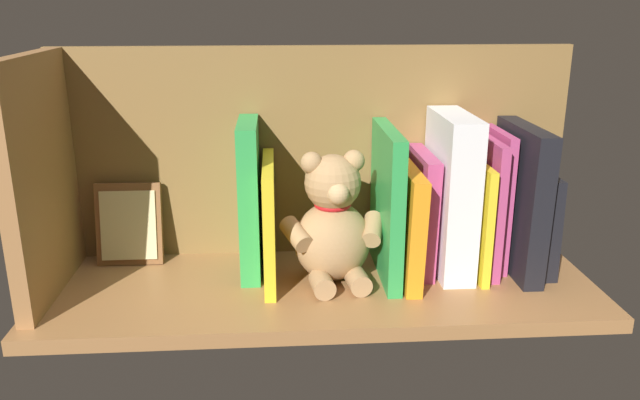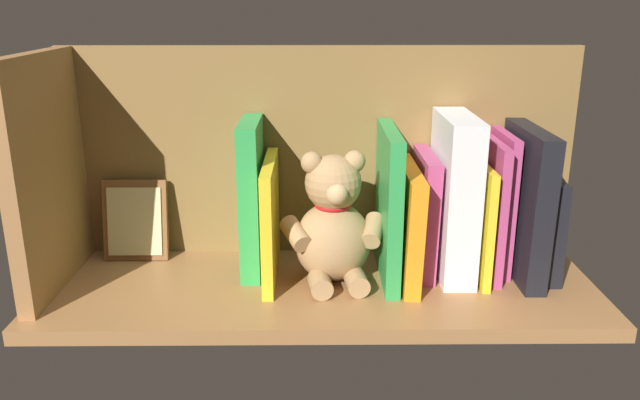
{
  "view_description": "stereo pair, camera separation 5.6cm",
  "coord_description": "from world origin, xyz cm",
  "px_view_note": "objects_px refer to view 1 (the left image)",
  "views": [
    {
      "loc": [
        6.44,
        91.49,
        42.46
      ],
      "look_at": [
        0.0,
        0.0,
        13.33
      ],
      "focal_mm": 35.92,
      "sensor_mm": 36.0,
      "label": 1
    },
    {
      "loc": [
        0.87,
        91.71,
        42.46
      ],
      "look_at": [
        0.0,
        0.0,
        13.33
      ],
      "focal_mm": 35.92,
      "sensor_mm": 36.0,
      "label": 2
    }
  ],
  "objects_px": {
    "teddy_bear": "(333,225)",
    "book_0": "(535,218)",
    "picture_frame_leaning": "(129,224)",
    "dictionary_thick_white": "(451,194)"
  },
  "relations": [
    {
      "from": "book_0",
      "to": "picture_frame_leaning",
      "type": "xyz_separation_m",
      "value": [
        0.66,
        -0.06,
        -0.01
      ]
    },
    {
      "from": "picture_frame_leaning",
      "to": "book_0",
      "type": "bearing_deg",
      "value": 175.23
    },
    {
      "from": "book_0",
      "to": "teddy_bear",
      "type": "distance_m",
      "value": 0.34
    },
    {
      "from": "picture_frame_leaning",
      "to": "dictionary_thick_white",
      "type": "bearing_deg",
      "value": 173.31
    },
    {
      "from": "teddy_bear",
      "to": "book_0",
      "type": "bearing_deg",
      "value": 179.11
    },
    {
      "from": "book_0",
      "to": "picture_frame_leaning",
      "type": "height_order",
      "value": "book_0"
    },
    {
      "from": "dictionary_thick_white",
      "to": "teddy_bear",
      "type": "height_order",
      "value": "dictionary_thick_white"
    },
    {
      "from": "teddy_bear",
      "to": "picture_frame_leaning",
      "type": "distance_m",
      "value": 0.34
    },
    {
      "from": "dictionary_thick_white",
      "to": "picture_frame_leaning",
      "type": "relative_size",
      "value": 1.88
    },
    {
      "from": "dictionary_thick_white",
      "to": "teddy_bear",
      "type": "bearing_deg",
      "value": 9.66
    }
  ]
}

